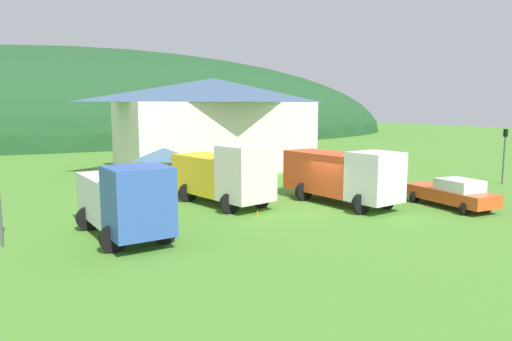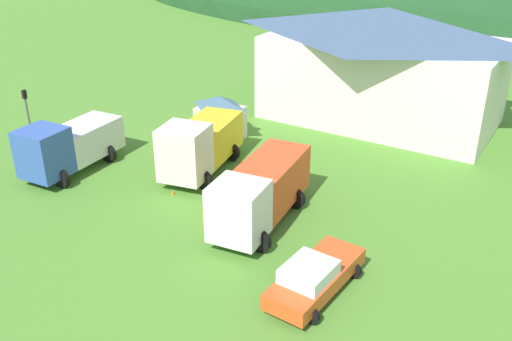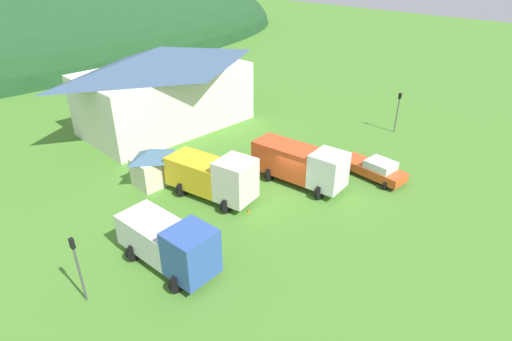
{
  "view_description": "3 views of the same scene",
  "coord_description": "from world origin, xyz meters",
  "px_view_note": "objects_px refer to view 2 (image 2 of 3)",
  "views": [
    {
      "loc": [
        -15.66,
        -20.93,
        5.67
      ],
      "look_at": [
        -2.45,
        3.06,
        1.87
      ],
      "focal_mm": 32.87,
      "sensor_mm": 36.0,
      "label": 1
    },
    {
      "loc": [
        14.29,
        -20.84,
        14.69
      ],
      "look_at": [
        0.16,
        1.85,
        1.78
      ],
      "focal_mm": 39.53,
      "sensor_mm": 36.0,
      "label": 2
    },
    {
      "loc": [
        -20.78,
        -17.38,
        16.23
      ],
      "look_at": [
        -1.81,
        1.49,
        1.84
      ],
      "focal_mm": 28.98,
      "sensor_mm": 36.0,
      "label": 3
    }
  ],
  "objects_px": {
    "play_shed_cream": "(220,117)",
    "traffic_light_west": "(28,113)",
    "box_truck_blue": "(68,145)",
    "heavy_rig_white": "(260,191)",
    "heavy_rig_striped": "(199,144)",
    "depot_building": "(383,64)",
    "traffic_cone_near_pickup": "(173,194)",
    "service_pickup_orange": "(314,277)"
  },
  "relations": [
    {
      "from": "depot_building",
      "to": "service_pickup_orange",
      "type": "height_order",
      "value": "depot_building"
    },
    {
      "from": "play_shed_cream",
      "to": "heavy_rig_striped",
      "type": "bearing_deg",
      "value": -67.86
    },
    {
      "from": "play_shed_cream",
      "to": "traffic_light_west",
      "type": "distance_m",
      "value": 12.24
    },
    {
      "from": "heavy_rig_striped",
      "to": "box_truck_blue",
      "type": "bearing_deg",
      "value": -70.47
    },
    {
      "from": "depot_building",
      "to": "traffic_light_west",
      "type": "xyz_separation_m",
      "value": [
        -16.99,
        -17.19,
        -1.7
      ]
    },
    {
      "from": "traffic_cone_near_pickup",
      "to": "service_pickup_orange",
      "type": "bearing_deg",
      "value": -19.17
    },
    {
      "from": "service_pickup_orange",
      "to": "traffic_cone_near_pickup",
      "type": "distance_m",
      "value": 11.1
    },
    {
      "from": "heavy_rig_white",
      "to": "depot_building",
      "type": "bearing_deg",
      "value": 174.01
    },
    {
      "from": "play_shed_cream",
      "to": "heavy_rig_striped",
      "type": "distance_m",
      "value": 5.34
    },
    {
      "from": "play_shed_cream",
      "to": "traffic_cone_near_pickup",
      "type": "xyz_separation_m",
      "value": [
        2.43,
        -8.02,
        -1.55
      ]
    },
    {
      "from": "depot_building",
      "to": "play_shed_cream",
      "type": "xyz_separation_m",
      "value": [
        -7.67,
        -9.31,
        -2.6
      ]
    },
    {
      "from": "heavy_rig_striped",
      "to": "play_shed_cream",
      "type": "bearing_deg",
      "value": -169.56
    },
    {
      "from": "traffic_light_west",
      "to": "traffic_cone_near_pickup",
      "type": "bearing_deg",
      "value": -0.63
    },
    {
      "from": "box_truck_blue",
      "to": "traffic_cone_near_pickup",
      "type": "relative_size",
      "value": 13.4
    },
    {
      "from": "heavy_rig_striped",
      "to": "service_pickup_orange",
      "type": "height_order",
      "value": "heavy_rig_striped"
    },
    {
      "from": "heavy_rig_striped",
      "to": "traffic_cone_near_pickup",
      "type": "xyz_separation_m",
      "value": [
        0.42,
        -3.08,
        -1.82
      ]
    },
    {
      "from": "play_shed_cream",
      "to": "service_pickup_orange",
      "type": "distance_m",
      "value": 17.38
    },
    {
      "from": "box_truck_blue",
      "to": "traffic_light_west",
      "type": "distance_m",
      "value": 4.89
    },
    {
      "from": "play_shed_cream",
      "to": "heavy_rig_white",
      "type": "relative_size",
      "value": 0.4
    },
    {
      "from": "service_pickup_orange",
      "to": "play_shed_cream",
      "type": "bearing_deg",
      "value": -128.55
    },
    {
      "from": "box_truck_blue",
      "to": "traffic_light_west",
      "type": "relative_size",
      "value": 1.69
    },
    {
      "from": "depot_building",
      "to": "traffic_light_west",
      "type": "bearing_deg",
      "value": -134.66
    },
    {
      "from": "box_truck_blue",
      "to": "heavy_rig_white",
      "type": "relative_size",
      "value": 0.87
    },
    {
      "from": "play_shed_cream",
      "to": "traffic_light_west",
      "type": "relative_size",
      "value": 0.77
    },
    {
      "from": "traffic_light_west",
      "to": "heavy_rig_striped",
      "type": "bearing_deg",
      "value": 14.59
    },
    {
      "from": "play_shed_cream",
      "to": "traffic_cone_near_pickup",
      "type": "relative_size",
      "value": 6.11
    },
    {
      "from": "traffic_light_west",
      "to": "traffic_cone_near_pickup",
      "type": "distance_m",
      "value": 12.0
    },
    {
      "from": "depot_building",
      "to": "service_pickup_orange",
      "type": "distance_m",
      "value": 21.85
    },
    {
      "from": "depot_building",
      "to": "play_shed_cream",
      "type": "height_order",
      "value": "depot_building"
    },
    {
      "from": "box_truck_blue",
      "to": "traffic_cone_near_pickup",
      "type": "height_order",
      "value": "box_truck_blue"
    },
    {
      "from": "heavy_rig_white",
      "to": "service_pickup_orange",
      "type": "xyz_separation_m",
      "value": [
        4.84,
        -3.63,
        -0.95
      ]
    },
    {
      "from": "heavy_rig_striped",
      "to": "service_pickup_orange",
      "type": "xyz_separation_m",
      "value": [
        10.87,
        -6.71,
        -0.99
      ]
    },
    {
      "from": "heavy_rig_striped",
      "to": "heavy_rig_white",
      "type": "xyz_separation_m",
      "value": [
        6.03,
        -3.08,
        -0.05
      ]
    },
    {
      "from": "traffic_cone_near_pickup",
      "to": "heavy_rig_white",
      "type": "bearing_deg",
      "value": 0.0
    },
    {
      "from": "box_truck_blue",
      "to": "heavy_rig_white",
      "type": "height_order",
      "value": "box_truck_blue"
    },
    {
      "from": "depot_building",
      "to": "heavy_rig_striped",
      "type": "bearing_deg",
      "value": -111.67
    },
    {
      "from": "play_shed_cream",
      "to": "traffic_light_west",
      "type": "xyz_separation_m",
      "value": [
        -9.32,
        -7.89,
        0.91
      ]
    },
    {
      "from": "play_shed_cream",
      "to": "service_pickup_orange",
      "type": "height_order",
      "value": "play_shed_cream"
    },
    {
      "from": "play_shed_cream",
      "to": "traffic_cone_near_pickup",
      "type": "distance_m",
      "value": 8.52
    },
    {
      "from": "heavy_rig_striped",
      "to": "heavy_rig_white",
      "type": "relative_size",
      "value": 0.94
    },
    {
      "from": "traffic_light_west",
      "to": "heavy_rig_white",
      "type": "bearing_deg",
      "value": -0.43
    },
    {
      "from": "heavy_rig_white",
      "to": "service_pickup_orange",
      "type": "distance_m",
      "value": 6.12
    }
  ]
}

